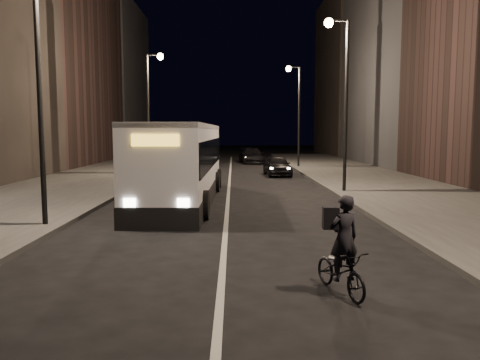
{
  "coord_description": "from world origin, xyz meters",
  "views": [
    {
      "loc": [
        0.24,
        -10.36,
        3.02
      ],
      "look_at": [
        0.45,
        4.19,
        1.5
      ],
      "focal_mm": 35.0,
      "sensor_mm": 36.0,
      "label": 1
    }
  ],
  "objects_px": {
    "streetlight_left_far": "(152,97)",
    "cyclist_on_bicycle": "(342,261)",
    "streetlight_right_far": "(296,102)",
    "car_far": "(251,155)",
    "streetlight_left_near": "(47,53)",
    "car_mid": "(194,164)",
    "streetlight_right_mid": "(341,81)",
    "city_bus": "(182,160)",
    "car_near": "(277,166)"
  },
  "relations": [
    {
      "from": "cyclist_on_bicycle",
      "to": "car_mid",
      "type": "height_order",
      "value": "cyclist_on_bicycle"
    },
    {
      "from": "city_bus",
      "to": "car_mid",
      "type": "distance_m",
      "value": 13.13
    },
    {
      "from": "streetlight_left_far",
      "to": "car_far",
      "type": "relative_size",
      "value": 1.63
    },
    {
      "from": "streetlight_left_far",
      "to": "car_near",
      "type": "relative_size",
      "value": 2.02
    },
    {
      "from": "streetlight_right_far",
      "to": "streetlight_left_near",
      "type": "relative_size",
      "value": 1.0
    },
    {
      "from": "cyclist_on_bicycle",
      "to": "streetlight_left_far",
      "type": "bearing_deg",
      "value": 89.03
    },
    {
      "from": "streetlight_left_near",
      "to": "car_mid",
      "type": "xyz_separation_m",
      "value": [
        2.77,
        18.85,
        -4.67
      ]
    },
    {
      "from": "car_near",
      "to": "streetlight_left_near",
      "type": "bearing_deg",
      "value": -119.77
    },
    {
      "from": "streetlight_left_far",
      "to": "cyclist_on_bicycle",
      "type": "bearing_deg",
      "value": -72.47
    },
    {
      "from": "streetlight_right_far",
      "to": "car_far",
      "type": "relative_size",
      "value": 1.63
    },
    {
      "from": "streetlight_right_mid",
      "to": "city_bus",
      "type": "xyz_separation_m",
      "value": [
        -7.3,
        -2.22,
        -3.56
      ]
    },
    {
      "from": "car_mid",
      "to": "streetlight_left_far",
      "type": "bearing_deg",
      "value": 22.53
    },
    {
      "from": "streetlight_left_far",
      "to": "streetlight_left_near",
      "type": "bearing_deg",
      "value": -90.0
    },
    {
      "from": "streetlight_left_far",
      "to": "cyclist_on_bicycle",
      "type": "xyz_separation_m",
      "value": [
        7.57,
        -23.97,
        -4.73
      ]
    },
    {
      "from": "streetlight_right_mid",
      "to": "car_far",
      "type": "xyz_separation_m",
      "value": [
        -3.37,
        22.08,
        -4.64
      ]
    },
    {
      "from": "car_mid",
      "to": "car_far",
      "type": "height_order",
      "value": "car_far"
    },
    {
      "from": "streetlight_left_far",
      "to": "car_far",
      "type": "distance_m",
      "value": 14.86
    },
    {
      "from": "city_bus",
      "to": "streetlight_left_near",
      "type": "bearing_deg",
      "value": -119.07
    },
    {
      "from": "car_mid",
      "to": "city_bus",
      "type": "bearing_deg",
      "value": 98.1
    },
    {
      "from": "streetlight_left_near",
      "to": "streetlight_right_mid",
      "type": "bearing_deg",
      "value": 36.88
    },
    {
      "from": "streetlight_right_far",
      "to": "car_far",
      "type": "distance_m",
      "value": 8.36
    },
    {
      "from": "city_bus",
      "to": "car_near",
      "type": "relative_size",
      "value": 3.06
    },
    {
      "from": "streetlight_right_mid",
      "to": "city_bus",
      "type": "distance_m",
      "value": 8.42
    },
    {
      "from": "streetlight_right_mid",
      "to": "car_mid",
      "type": "bearing_deg",
      "value": 126.05
    },
    {
      "from": "cyclist_on_bicycle",
      "to": "car_far",
      "type": "xyz_separation_m",
      "value": [
        -0.28,
        36.05,
        0.09
      ]
    },
    {
      "from": "streetlight_right_mid",
      "to": "cyclist_on_bicycle",
      "type": "distance_m",
      "value": 15.07
    },
    {
      "from": "streetlight_left_far",
      "to": "cyclist_on_bicycle",
      "type": "distance_m",
      "value": 25.57
    },
    {
      "from": "streetlight_left_near",
      "to": "city_bus",
      "type": "distance_m",
      "value": 7.58
    },
    {
      "from": "streetlight_right_mid",
      "to": "car_near",
      "type": "distance_m",
      "value": 10.79
    },
    {
      "from": "streetlight_right_mid",
      "to": "city_bus",
      "type": "relative_size",
      "value": 0.66
    },
    {
      "from": "streetlight_right_far",
      "to": "cyclist_on_bicycle",
      "type": "height_order",
      "value": "streetlight_right_far"
    },
    {
      "from": "city_bus",
      "to": "car_near",
      "type": "height_order",
      "value": "city_bus"
    },
    {
      "from": "streetlight_left_near",
      "to": "car_near",
      "type": "xyz_separation_m",
      "value": [
        8.57,
        17.5,
        -4.68
      ]
    },
    {
      "from": "cyclist_on_bicycle",
      "to": "car_far",
      "type": "height_order",
      "value": "cyclist_on_bicycle"
    },
    {
      "from": "cyclist_on_bicycle",
      "to": "car_mid",
      "type": "distance_m",
      "value": 25.27
    },
    {
      "from": "car_far",
      "to": "car_near",
      "type": "bearing_deg",
      "value": -90.77
    },
    {
      "from": "streetlight_right_far",
      "to": "streetlight_left_far",
      "type": "bearing_deg",
      "value": -150.64
    },
    {
      "from": "streetlight_left_near",
      "to": "car_near",
      "type": "relative_size",
      "value": 2.02
    },
    {
      "from": "streetlight_right_far",
      "to": "city_bus",
      "type": "height_order",
      "value": "streetlight_right_far"
    },
    {
      "from": "cyclist_on_bicycle",
      "to": "car_far",
      "type": "bearing_deg",
      "value": 71.94
    },
    {
      "from": "streetlight_left_near",
      "to": "car_far",
      "type": "distance_m",
      "value": 31.3
    },
    {
      "from": "car_mid",
      "to": "car_far",
      "type": "distance_m",
      "value": 12.11
    },
    {
      "from": "streetlight_right_far",
      "to": "streetlight_left_near",
      "type": "bearing_deg",
      "value": -113.96
    },
    {
      "from": "car_far",
      "to": "streetlight_right_far",
      "type": "bearing_deg",
      "value": -67.59
    },
    {
      "from": "streetlight_left_near",
      "to": "cyclist_on_bicycle",
      "type": "distance_m",
      "value": 10.74
    },
    {
      "from": "streetlight_right_far",
      "to": "car_far",
      "type": "bearing_deg",
      "value": 118.99
    },
    {
      "from": "streetlight_left_far",
      "to": "car_near",
      "type": "height_order",
      "value": "streetlight_left_far"
    },
    {
      "from": "streetlight_left_far",
      "to": "cyclist_on_bicycle",
      "type": "height_order",
      "value": "streetlight_left_far"
    },
    {
      "from": "streetlight_left_near",
      "to": "cyclist_on_bicycle",
      "type": "xyz_separation_m",
      "value": [
        7.57,
        -5.97,
        -4.73
      ]
    },
    {
      "from": "cyclist_on_bicycle",
      "to": "streetlight_left_near",
      "type": "bearing_deg",
      "value": 123.26
    }
  ]
}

